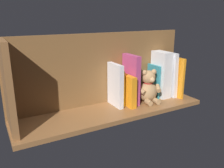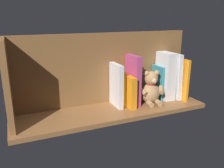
% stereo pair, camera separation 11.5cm
% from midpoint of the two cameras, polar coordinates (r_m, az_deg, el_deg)
% --- Properties ---
extents(ground_plane, '(0.98, 0.26, 0.02)m').
position_cam_midpoint_polar(ground_plane, '(1.20, -2.76, -6.60)').
color(ground_plane, brown).
extents(shelf_back_panel, '(0.98, 0.02, 0.37)m').
position_cam_midpoint_polar(shelf_back_panel, '(1.24, -5.16, 3.63)').
color(shelf_back_panel, brown).
rests_on(shelf_back_panel, ground_plane).
extents(shelf_side_divider, '(0.02, 0.20, 0.37)m').
position_cam_midpoint_polar(shelf_side_divider, '(1.03, -27.02, -0.82)').
color(shelf_side_divider, brown).
rests_on(shelf_side_divider, ground_plane).
extents(book_0, '(0.01, 0.17, 0.23)m').
position_cam_midpoint_polar(book_0, '(1.40, 12.38, 1.81)').
color(book_0, orange).
rests_on(book_0, ground_plane).
extents(book_1, '(0.03, 0.14, 0.26)m').
position_cam_midpoint_polar(book_1, '(1.39, 11.19, 2.34)').
color(book_1, silver).
rests_on(book_1, ground_plane).
extents(dictionary_thick_white, '(0.06, 0.12, 0.26)m').
position_cam_midpoint_polar(dictionary_thick_white, '(1.36, 9.47, 2.30)').
color(dictionary_thick_white, white).
rests_on(dictionary_thick_white, ground_plane).
extents(book_2, '(0.01, 0.10, 0.19)m').
position_cam_midpoint_polar(book_2, '(1.35, 7.66, 0.67)').
color(book_2, teal).
rests_on(book_2, ground_plane).
extents(teddy_bear, '(0.15, 0.12, 0.18)m').
position_cam_midpoint_polar(teddy_bear, '(1.28, 6.40, -0.99)').
color(teddy_bear, tan).
rests_on(teddy_bear, ground_plane).
extents(book_3, '(0.03, 0.13, 0.26)m').
position_cam_midpoint_polar(book_3, '(1.24, 2.00, 1.10)').
color(book_3, '#B23F72').
rests_on(book_3, ground_plane).
extents(book_4, '(0.03, 0.16, 0.16)m').
position_cam_midpoint_polar(book_4, '(1.23, 0.76, -1.46)').
color(book_4, orange).
rests_on(book_4, ground_plane).
extents(book_5, '(0.02, 0.10, 0.19)m').
position_cam_midpoint_polar(book_5, '(1.23, -1.08, -0.77)').
color(book_5, yellow).
rests_on(book_5, ground_plane).
extents(book_6, '(0.02, 0.13, 0.22)m').
position_cam_midpoint_polar(book_6, '(1.21, -1.92, -0.32)').
color(book_6, silver).
rests_on(book_6, ground_plane).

